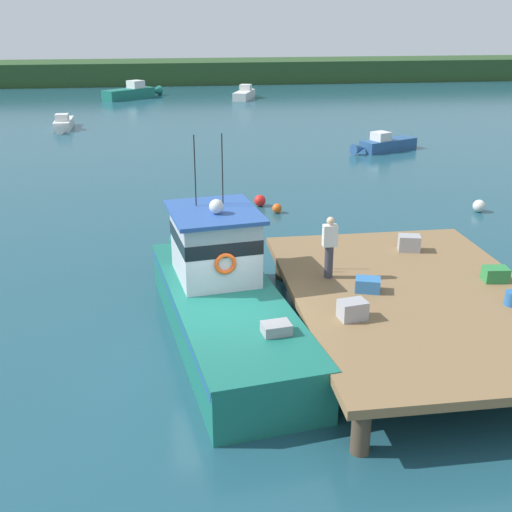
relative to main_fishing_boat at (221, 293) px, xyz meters
name	(u,v)px	position (x,y,z in m)	size (l,w,h in m)	color
ground_plane	(221,350)	(-0.12, -1.07, -1.01)	(200.00, 200.00, 0.00)	#1E4C5B
dock	(416,298)	(4.68, -1.07, 0.07)	(6.00, 9.00, 1.20)	#4C3D2D
main_fishing_boat	(221,293)	(0.00, 0.00, 0.00)	(3.65, 9.96, 4.80)	#196B5B
crate_single_by_cleat	(368,285)	(3.53, -0.78, 0.36)	(0.60, 0.44, 0.33)	#3370B2
crate_stack_near_edge	(495,274)	(6.93, -0.63, 0.38)	(0.60, 0.44, 0.36)	#2D8442
crate_single_far	(353,310)	(2.74, -2.17, 0.41)	(0.60, 0.44, 0.43)	#9E9EA3
crate_stack_mid_dock	(409,243)	(5.55, 1.77, 0.42)	(0.60, 0.44, 0.46)	#9E9EA3
bait_bucket	(512,298)	(6.61, -2.02, 0.36)	(0.32, 0.32, 0.34)	#2866B2
deckhand_by_the_boat	(329,246)	(2.78, 0.19, 1.05)	(0.36, 0.22, 1.63)	#383842
moored_boat_far_left	(63,124)	(-8.21, 30.94, -0.64)	(1.16, 4.23, 1.07)	white
moored_boat_outer_mooring	(245,94)	(6.25, 45.46, -0.58)	(2.63, 4.93, 1.25)	silver
moored_boat_mid_harbor	(384,144)	(11.36, 20.80, -0.62)	(4.40, 2.63, 1.13)	#285184
moored_boat_near_channel	(133,92)	(-4.14, 47.12, -0.46)	(5.57, 4.96, 1.59)	#196B5B
mooring_buoy_spare_mooring	(277,208)	(3.10, 9.66, -0.81)	(0.39, 0.39, 0.39)	#EA5B19
mooring_buoy_outer	(224,230)	(0.73, 7.15, -0.78)	(0.46, 0.46, 0.46)	red
mooring_buoy_channel_marker	(260,201)	(2.56, 10.71, -0.77)	(0.48, 0.48, 0.48)	red
mooring_buoy_inshore	(479,206)	(11.24, 8.66, -0.76)	(0.50, 0.50, 0.50)	silver
far_shoreline	(173,72)	(-0.12, 60.93, 0.19)	(120.00, 8.00, 2.40)	#284723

